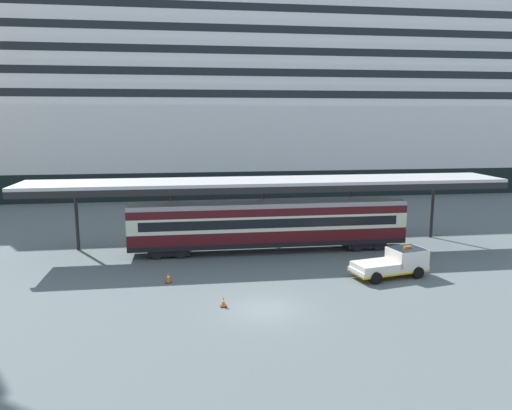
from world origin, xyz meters
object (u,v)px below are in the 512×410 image
(train_carriage, at_px, (269,224))
(service_truck, at_px, (395,262))
(cruise_ship, at_px, (326,102))
(traffic_cone_mid, at_px, (224,302))
(traffic_cone_near, at_px, (168,277))

(train_carriage, xyz_separation_m, service_truck, (7.49, -7.54, -1.32))
(train_carriage, relative_size, service_truck, 4.02)
(cruise_ship, bearing_deg, train_carriage, -112.23)
(train_carriage, relative_size, traffic_cone_mid, 36.80)
(cruise_ship, xyz_separation_m, service_truck, (-8.28, -46.13, -12.22))
(cruise_ship, distance_m, traffic_cone_mid, 55.57)
(traffic_cone_mid, bearing_deg, traffic_cone_near, 124.53)
(traffic_cone_near, distance_m, traffic_cone_mid, 5.75)
(cruise_ship, distance_m, service_truck, 48.43)
(cruise_ship, xyz_separation_m, train_carriage, (-15.77, -38.59, -10.90))
(cruise_ship, height_order, service_truck, cruise_ship)
(cruise_ship, relative_size, traffic_cone_mid, 233.17)
(service_truck, bearing_deg, cruise_ship, 79.83)
(cruise_ship, relative_size, train_carriage, 6.34)
(traffic_cone_mid, bearing_deg, cruise_ship, 67.88)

